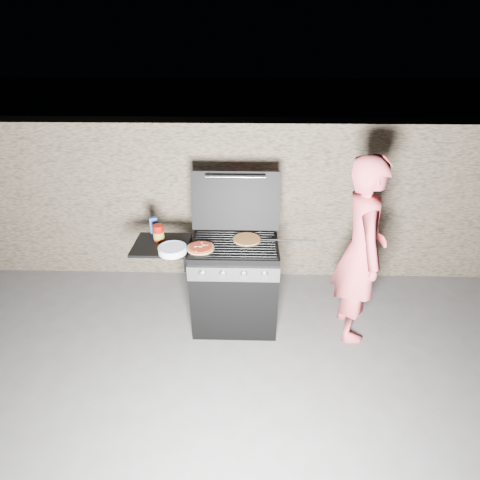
{
  "coord_description": "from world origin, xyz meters",
  "views": [
    {
      "loc": [
        0.13,
        -2.96,
        2.57
      ],
      "look_at": [
        0.05,
        0.0,
        0.95
      ],
      "focal_mm": 28.0,
      "sensor_mm": 36.0,
      "label": 1
    }
  ],
  "objects_px": {
    "pizza_topped": "(201,247)",
    "person": "(361,252)",
    "sauce_jar": "(158,233)",
    "gas_grill": "(209,284)"
  },
  "relations": [
    {
      "from": "person",
      "to": "sauce_jar",
      "type": "bearing_deg",
      "value": 86.2
    },
    {
      "from": "person",
      "to": "gas_grill",
      "type": "bearing_deg",
      "value": 87.66
    },
    {
      "from": "pizza_topped",
      "to": "person",
      "type": "distance_m",
      "value": 1.42
    },
    {
      "from": "person",
      "to": "pizza_topped",
      "type": "bearing_deg",
      "value": 91.78
    },
    {
      "from": "gas_grill",
      "to": "person",
      "type": "xyz_separation_m",
      "value": [
        1.38,
        -0.07,
        0.43
      ]
    },
    {
      "from": "pizza_topped",
      "to": "person",
      "type": "relative_size",
      "value": 0.14
    },
    {
      "from": "sauce_jar",
      "to": "person",
      "type": "xyz_separation_m",
      "value": [
        1.83,
        -0.14,
        -0.1
      ]
    },
    {
      "from": "gas_grill",
      "to": "pizza_topped",
      "type": "bearing_deg",
      "value": -114.98
    },
    {
      "from": "pizza_topped",
      "to": "sauce_jar",
      "type": "height_order",
      "value": "sauce_jar"
    },
    {
      "from": "pizza_topped",
      "to": "sauce_jar",
      "type": "xyz_separation_m",
      "value": [
        -0.41,
        0.17,
        0.05
      ]
    }
  ]
}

